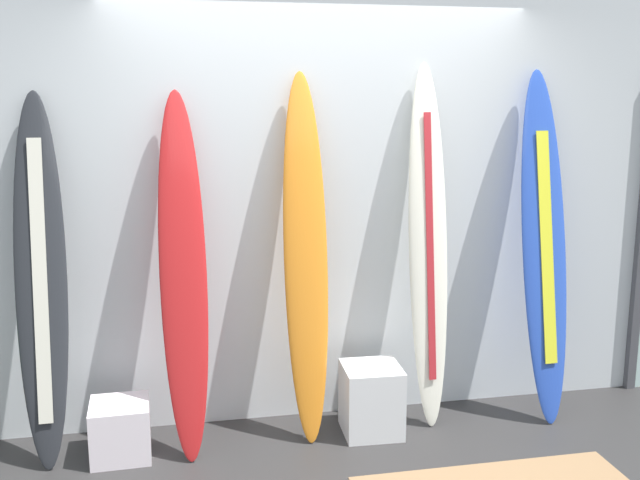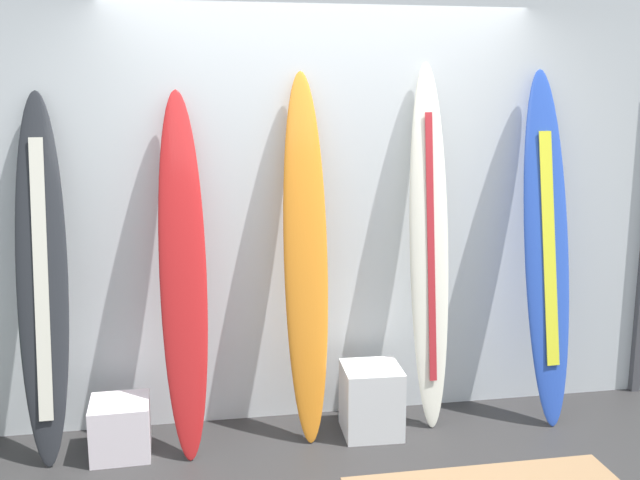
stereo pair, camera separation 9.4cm
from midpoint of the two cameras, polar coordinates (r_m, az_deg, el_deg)
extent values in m
cube|color=silver|center=(4.52, 0.51, 3.73)|extent=(7.20, 0.20, 2.80)
ellipsoid|color=#25272B|center=(4.24, -20.14, -2.85)|extent=(0.28, 0.45, 2.02)
cube|color=beige|center=(4.21, -20.22, -2.88)|extent=(0.08, 0.30, 1.50)
cone|color=black|center=(4.40, -19.65, -13.80)|extent=(0.07, 0.09, 0.11)
ellipsoid|color=#B31C1E|center=(4.13, -9.92, -2.64)|extent=(0.28, 0.50, 2.02)
cone|color=black|center=(4.28, -9.52, -14.00)|extent=(0.07, 0.09, 0.11)
ellipsoid|color=orange|center=(4.23, -0.48, -1.43)|extent=(0.26, 0.43, 2.13)
cone|color=black|center=(4.41, -0.22, -12.90)|extent=(0.07, 0.09, 0.11)
ellipsoid|color=white|center=(4.44, 9.05, -0.58)|extent=(0.25, 0.37, 2.18)
cube|color=#B1242A|center=(4.41, 9.20, -0.61)|extent=(0.05, 0.23, 1.58)
cone|color=black|center=(4.64, 9.02, -11.69)|extent=(0.07, 0.08, 0.11)
ellipsoid|color=blue|center=(4.68, 17.70, -0.62)|extent=(0.31, 0.47, 2.15)
cube|color=yellow|center=(4.65, 17.89, -0.63)|extent=(0.09, 0.27, 1.39)
cone|color=black|center=(4.83, 17.74, -11.23)|extent=(0.07, 0.09, 0.11)
cube|color=white|center=(4.48, 4.61, -12.25)|extent=(0.35, 0.35, 0.41)
cube|color=white|center=(4.38, -14.59, -13.90)|extent=(0.33, 0.33, 0.31)
camera|label=1|loc=(0.05, -89.36, 0.13)|focal=41.30mm
camera|label=2|loc=(0.05, 90.64, -0.13)|focal=41.30mm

